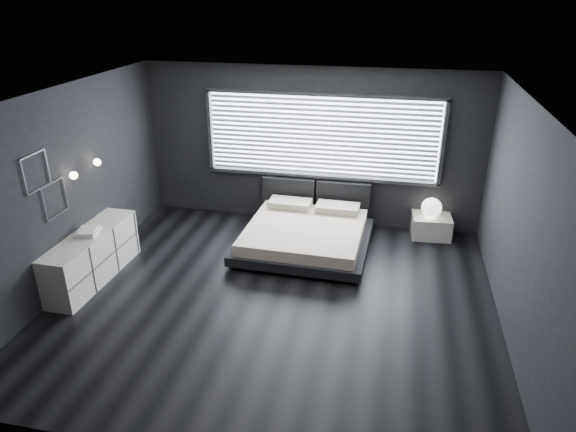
# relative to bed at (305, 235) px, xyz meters

# --- Properties ---
(room) EXTENTS (6.04, 6.00, 2.80)m
(room) POSITION_rel_bed_xyz_m (-0.13, -1.59, 1.15)
(room) COLOR black
(room) RESTS_ON ground
(window) EXTENTS (4.14, 0.09, 1.52)m
(window) POSITION_rel_bed_xyz_m (0.07, 1.11, 1.36)
(window) COLOR white
(window) RESTS_ON ground
(headboard) EXTENTS (1.96, 0.16, 0.52)m
(headboard) POSITION_rel_bed_xyz_m (-0.00, 1.05, 0.32)
(headboard) COLOR black
(headboard) RESTS_ON ground
(sconce_near) EXTENTS (0.18, 0.11, 0.11)m
(sconce_near) POSITION_rel_bed_xyz_m (-3.01, -1.54, 1.35)
(sconce_near) COLOR silver
(sconce_near) RESTS_ON ground
(sconce_far) EXTENTS (0.18, 0.11, 0.11)m
(sconce_far) POSITION_rel_bed_xyz_m (-3.01, -0.94, 1.35)
(sconce_far) COLOR silver
(sconce_far) RESTS_ON ground
(wall_art_upper) EXTENTS (0.01, 0.48, 0.48)m
(wall_art_upper) POSITION_rel_bed_xyz_m (-3.11, -2.14, 1.60)
(wall_art_upper) COLOR #47474C
(wall_art_upper) RESTS_ON ground
(wall_art_lower) EXTENTS (0.01, 0.48, 0.48)m
(wall_art_lower) POSITION_rel_bed_xyz_m (-3.11, -1.89, 1.13)
(wall_art_lower) COLOR #47474C
(wall_art_lower) RESTS_ON ground
(bed) EXTENTS (2.14, 2.05, 0.54)m
(bed) POSITION_rel_bed_xyz_m (0.00, 0.00, 0.00)
(bed) COLOR black
(bed) RESTS_ON ground
(nightstand) EXTENTS (0.69, 0.59, 0.38)m
(nightstand) POSITION_rel_bed_xyz_m (2.06, 0.91, -0.06)
(nightstand) COLOR white
(nightstand) RESTS_ON ground
(orb_lamp) EXTENTS (0.34, 0.34, 0.34)m
(orb_lamp) POSITION_rel_bed_xyz_m (2.03, 0.87, 0.30)
(orb_lamp) COLOR white
(orb_lamp) RESTS_ON nightstand
(dresser) EXTENTS (0.56, 1.86, 0.74)m
(dresser) POSITION_rel_bed_xyz_m (-2.91, -1.62, 0.12)
(dresser) COLOR white
(dresser) RESTS_ON ground
(book_stack) EXTENTS (0.35, 0.42, 0.08)m
(book_stack) POSITION_rel_bed_xyz_m (-2.90, -1.61, 0.53)
(book_stack) COLOR white
(book_stack) RESTS_ON dresser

